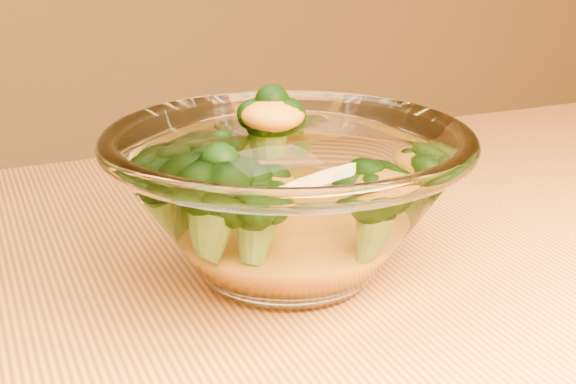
{
  "coord_description": "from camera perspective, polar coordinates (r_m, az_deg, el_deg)",
  "views": [
    {
      "loc": [
        -0.21,
        -0.35,
        0.98
      ],
      "look_at": [
        -0.02,
        0.09,
        0.81
      ],
      "focal_mm": 50.0,
      "sensor_mm": 36.0,
      "label": 1
    }
  ],
  "objects": [
    {
      "name": "cheese_sauce",
      "position": [
        0.52,
        0.0,
        -2.81
      ],
      "size": [
        0.12,
        0.12,
        0.03
      ],
      "primitive_type": "ellipsoid",
      "color": "orange",
      "rests_on": "glass_bowl"
    },
    {
      "name": "glass_bowl",
      "position": [
        0.51,
        0.0,
        -0.54
      ],
      "size": [
        0.23,
        0.23,
        0.1
      ],
      "color": "white",
      "rests_on": "table"
    },
    {
      "name": "broccoli_heap",
      "position": [
        0.5,
        -1.67,
        1.21
      ],
      "size": [
        0.18,
        0.15,
        0.09
      ],
      "color": "black",
      "rests_on": "cheese_sauce"
    }
  ]
}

